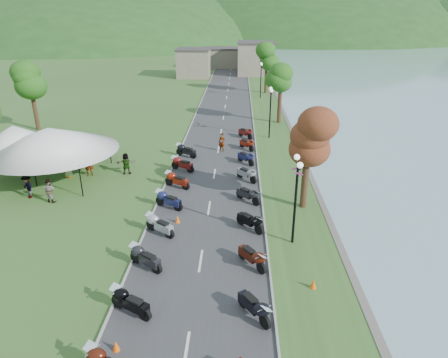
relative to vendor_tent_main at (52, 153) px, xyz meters
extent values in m
cube|color=#3C3C3F|center=(12.31, 13.19, -1.99)|extent=(7.00, 120.00, 0.02)
cube|color=gray|center=(10.31, 58.19, 0.50)|extent=(18.00, 16.00, 5.00)
imported|color=slate|center=(2.51, 0.49, -2.00)|extent=(0.80, 0.70, 1.84)
imported|color=slate|center=(1.45, -4.22, -2.00)|extent=(0.91, 0.67, 1.67)
imported|color=slate|center=(-0.33, -3.67, -2.00)|extent=(1.12, 1.06, 1.69)
cone|color=#F2590C|center=(9.62, -16.87, -1.77)|extent=(0.30, 0.30, 0.47)
camera|label=1|loc=(14.21, -28.25, 10.11)|focal=32.00mm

